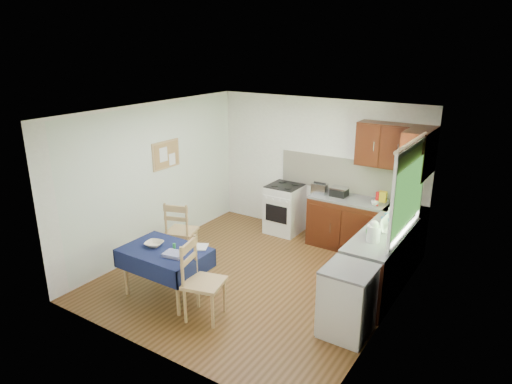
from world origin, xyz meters
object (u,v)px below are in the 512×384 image
Objects in this scene: chair_far at (180,229)px; dish_rack at (385,228)px; sandwich_press at (339,192)px; chair_near at (200,278)px; dining_table at (165,256)px; kettle at (374,232)px; toaster at (320,188)px.

dish_rack reaches higher than chair_far.
sandwich_press is at bearing -153.15° from chair_far.
dining_table is at bearing 64.04° from chair_near.
kettle is (3.03, 0.43, 0.50)m from chair_far.
dining_table is 3.02m from toaster.
chair_far is 3.79× the size of toaster.
chair_near is 2.66m from dish_rack.
chair_far is 1.74m from chair_near.
kettle is (-0.01, -0.47, 0.11)m from dish_rack.
dish_rack reaches higher than sandwich_press.
chair_near is at bearing -137.53° from kettle.
toaster and dish_rack have the same top height.
dish_rack is at bearing -54.60° from chair_near.
kettle reaches higher than toaster.
dish_rack is 0.48m from kettle.
dining_table is at bearing 102.67° from chair_far.
dining_table is 1.11× the size of chair_near.
chair_near is 2.34m from kettle.
dish_rack is (1.47, -0.96, -0.07)m from toaster.
dish_rack reaches higher than chair_near.
dish_rack is at bearing -57.83° from sandwich_press.
chair_near is 3.92× the size of sandwich_press.
sandwich_press is at bearing 85.78° from dining_table.
kettle is (1.12, -1.50, 0.05)m from sandwich_press.
kettle is (1.46, -1.43, 0.04)m from toaster.
kettle is at bearing -68.87° from sandwich_press.
sandwich_press is at bearing 126.77° from kettle.
toaster reaches higher than dining_table.
kettle reaches higher than chair_near.
chair_far is 2.34× the size of dish_rack.
toaster reaches higher than sandwich_press.
toaster is 0.62× the size of dish_rack.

